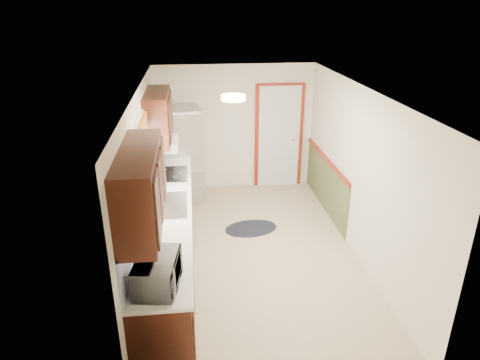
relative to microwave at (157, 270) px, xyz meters
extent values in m
cube|color=#C2B089|center=(1.20, 1.95, -1.13)|extent=(3.20, 5.20, 0.12)
cube|color=white|center=(1.20, 1.95, 1.27)|extent=(3.20, 5.20, 0.12)
cube|color=white|center=(1.20, 4.45, 0.07)|extent=(3.20, 0.10, 2.40)
cube|color=white|center=(1.20, -0.55, 0.07)|extent=(3.20, 0.10, 2.40)
cube|color=white|center=(-0.30, 1.95, 0.07)|extent=(0.10, 5.20, 2.40)
cube|color=white|center=(2.70, 1.95, 0.07)|extent=(0.10, 5.20, 2.40)
cube|color=#33140B|center=(0.00, 1.65, -0.68)|extent=(0.60, 4.00, 0.90)
cube|color=white|center=(0.01, 1.65, -0.21)|extent=(0.63, 4.00, 0.04)
cube|color=#628CEF|center=(-0.29, 1.65, 0.08)|extent=(0.02, 4.00, 0.55)
cube|color=#33140B|center=(-0.12, 0.35, 0.69)|extent=(0.35, 1.40, 0.75)
cube|color=#33140B|center=(-0.12, 3.05, 0.69)|extent=(0.35, 1.20, 0.75)
cube|color=white|center=(-0.29, 1.75, 0.49)|extent=(0.02, 1.00, 0.90)
cube|color=#B53A22|center=(-0.24, 1.75, 0.84)|extent=(0.05, 1.12, 0.24)
cube|color=#B7B7BC|center=(0.01, 1.75, -0.19)|extent=(0.52, 0.82, 0.02)
cube|color=white|center=(-0.07, 3.10, 0.24)|extent=(0.45, 0.60, 0.15)
cube|color=maroon|center=(2.05, 4.42, -0.13)|extent=(0.94, 0.05, 2.08)
cube|color=white|center=(2.05, 4.39, -0.13)|extent=(0.80, 0.04, 2.00)
cube|color=#49512E|center=(2.69, 3.30, -0.68)|extent=(0.02, 2.30, 0.90)
cube|color=maroon|center=(2.67, 3.30, -0.21)|extent=(0.04, 2.30, 0.06)
cylinder|color=#FFD88C|center=(0.90, 1.75, 1.23)|extent=(0.30, 0.30, 0.06)
imported|color=white|center=(0.00, 0.00, 0.00)|extent=(0.39, 0.60, 0.38)
cube|color=#B7B7BC|center=(0.18, 4.00, -0.27)|extent=(0.81, 0.77, 1.73)
cylinder|color=black|center=(-0.06, 3.62, -0.35)|extent=(0.02, 0.02, 1.21)
ellipsoid|color=black|center=(1.27, 2.66, -1.13)|extent=(0.95, 0.70, 0.01)
cube|color=black|center=(0.01, 2.85, -0.18)|extent=(0.53, 0.64, 0.02)
camera|label=1|loc=(0.39, -3.43, 2.33)|focal=32.00mm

